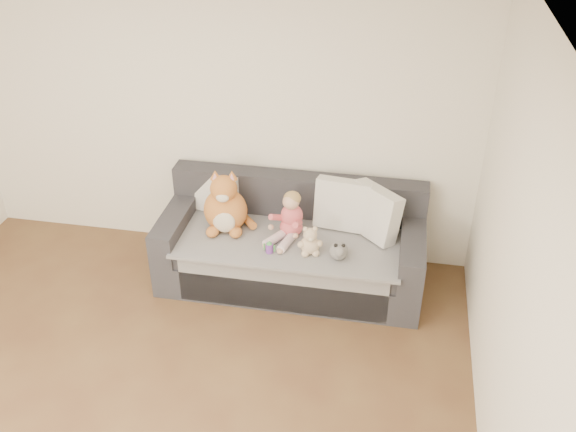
# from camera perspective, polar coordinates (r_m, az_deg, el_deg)

# --- Properties ---
(room_shell) EXTENTS (5.00, 5.00, 5.00)m
(room_shell) POSITION_cam_1_polar(r_m,az_deg,el_deg) (3.84, -15.17, -3.25)
(room_shell) COLOR brown
(room_shell) RESTS_ON ground
(sofa) EXTENTS (2.20, 0.94, 0.85)m
(sofa) POSITION_cam_1_polar(r_m,az_deg,el_deg) (5.48, 0.37, -2.86)
(sofa) COLOR #2A2A2F
(sofa) RESTS_ON ground
(cushion_left) EXTENTS (0.42, 0.25, 0.37)m
(cushion_left) POSITION_cam_1_polar(r_m,az_deg,el_deg) (5.63, -6.25, 2.11)
(cushion_left) COLOR white
(cushion_left) RESTS_ON sofa
(cushion_right_back) EXTENTS (0.49, 0.26, 0.44)m
(cushion_right_back) POSITION_cam_1_polar(r_m,az_deg,el_deg) (5.38, 4.92, 1.03)
(cushion_right_back) COLOR white
(cushion_right_back) RESTS_ON sofa
(cushion_right_front) EXTENTS (0.48, 0.46, 0.44)m
(cushion_right_front) POSITION_cam_1_polar(r_m,az_deg,el_deg) (5.30, 7.71, 0.32)
(cushion_right_front) COLOR white
(cushion_right_front) RESTS_ON sofa
(toddler) EXTENTS (0.30, 0.41, 0.41)m
(toddler) POSITION_cam_1_polar(r_m,az_deg,el_deg) (5.25, 0.14, -0.23)
(toddler) COLOR #D44A69
(toddler) RESTS_ON sofa
(plush_cat) EXTENTS (0.46, 0.41, 0.57)m
(plush_cat) POSITION_cam_1_polar(r_m,az_deg,el_deg) (5.36, -5.59, 0.78)
(plush_cat) COLOR #B15E27
(plush_cat) RESTS_ON sofa
(teddy_bear) EXTENTS (0.20, 0.15, 0.25)m
(teddy_bear) POSITION_cam_1_polar(r_m,az_deg,el_deg) (5.08, 1.97, -2.40)
(teddy_bear) COLOR beige
(teddy_bear) RESTS_ON sofa
(plush_cow) EXTENTS (0.15, 0.22, 0.18)m
(plush_cow) POSITION_cam_1_polar(r_m,az_deg,el_deg) (5.06, 4.55, -3.08)
(plush_cow) COLOR white
(plush_cow) RESTS_ON sofa
(sippy_cup) EXTENTS (0.10, 0.07, 0.11)m
(sippy_cup) POSITION_cam_1_polar(r_m,az_deg,el_deg) (5.12, -1.67, -2.74)
(sippy_cup) COLOR purple
(sippy_cup) RESTS_ON sofa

